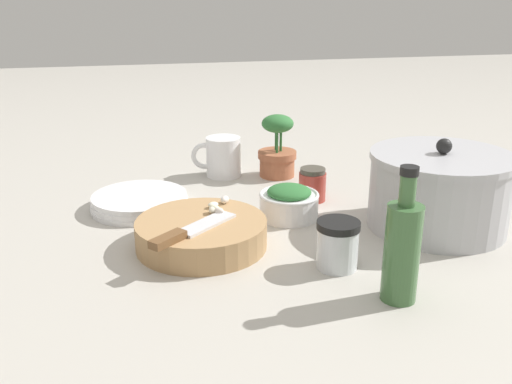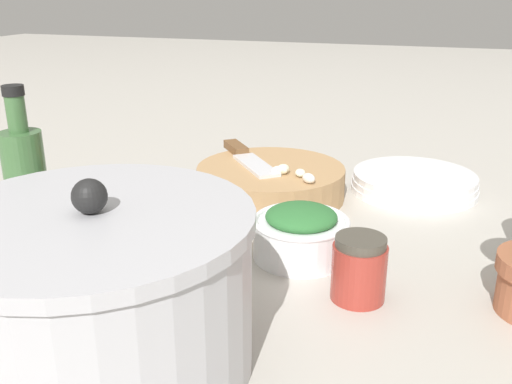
{
  "view_description": "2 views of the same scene",
  "coord_description": "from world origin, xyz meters",
  "px_view_note": "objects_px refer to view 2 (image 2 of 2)",
  "views": [
    {
      "loc": [
        0.94,
        -0.22,
        0.42
      ],
      "look_at": [
        0.03,
        -0.01,
        0.09
      ],
      "focal_mm": 40.0,
      "sensor_mm": 36.0,
      "label": 1
    },
    {
      "loc": [
        -0.2,
        0.68,
        0.31
      ],
      "look_at": [
        0.04,
        -0.01,
        0.04
      ],
      "focal_mm": 40.0,
      "sensor_mm": 36.0,
      "label": 2
    }
  ],
  "objects_px": {
    "cutting_board": "(271,182)",
    "oil_bottle": "(26,182)",
    "garlic_cloves": "(290,172)",
    "chef_knife": "(246,156)",
    "spice_jar": "(130,208)",
    "herb_bowl": "(301,232)",
    "stock_pot": "(100,292)",
    "honey_jar": "(359,269)",
    "plate_stack": "(414,183)"
  },
  "relations": [
    {
      "from": "garlic_cloves",
      "to": "stock_pot",
      "type": "height_order",
      "value": "stock_pot"
    },
    {
      "from": "plate_stack",
      "to": "stock_pot",
      "type": "height_order",
      "value": "stock_pot"
    },
    {
      "from": "cutting_board",
      "to": "garlic_cloves",
      "type": "distance_m",
      "value": 0.06
    },
    {
      "from": "honey_jar",
      "to": "oil_bottle",
      "type": "xyz_separation_m",
      "value": [
        0.42,
        -0.01,
        0.05
      ]
    },
    {
      "from": "oil_bottle",
      "to": "stock_pot",
      "type": "xyz_separation_m",
      "value": [
        -0.23,
        0.19,
        -0.01
      ]
    },
    {
      "from": "garlic_cloves",
      "to": "oil_bottle",
      "type": "height_order",
      "value": "oil_bottle"
    },
    {
      "from": "stock_pot",
      "to": "chef_knife",
      "type": "bearing_deg",
      "value": -85.18
    },
    {
      "from": "honey_jar",
      "to": "oil_bottle",
      "type": "height_order",
      "value": "oil_bottle"
    },
    {
      "from": "chef_knife",
      "to": "plate_stack",
      "type": "bearing_deg",
      "value": 155.15
    },
    {
      "from": "herb_bowl",
      "to": "honey_jar",
      "type": "height_order",
      "value": "honey_jar"
    },
    {
      "from": "garlic_cloves",
      "to": "spice_jar",
      "type": "bearing_deg",
      "value": 44.83
    },
    {
      "from": "honey_jar",
      "to": "stock_pot",
      "type": "distance_m",
      "value": 0.26
    },
    {
      "from": "herb_bowl",
      "to": "spice_jar",
      "type": "height_order",
      "value": "spice_jar"
    },
    {
      "from": "garlic_cloves",
      "to": "honey_jar",
      "type": "relative_size",
      "value": 1.09
    },
    {
      "from": "plate_stack",
      "to": "oil_bottle",
      "type": "xyz_separation_m",
      "value": [
        0.45,
        0.35,
        0.06
      ]
    },
    {
      "from": "cutting_board",
      "to": "honey_jar",
      "type": "bearing_deg",
      "value": 124.38
    },
    {
      "from": "garlic_cloves",
      "to": "chef_knife",
      "type": "bearing_deg",
      "value": -34.14
    },
    {
      "from": "cutting_board",
      "to": "oil_bottle",
      "type": "bearing_deg",
      "value": 46.4
    },
    {
      "from": "spice_jar",
      "to": "stock_pot",
      "type": "xyz_separation_m",
      "value": [
        -0.12,
        0.24,
        0.03
      ]
    },
    {
      "from": "herb_bowl",
      "to": "garlic_cloves",
      "type": "bearing_deg",
      "value": -69.8
    },
    {
      "from": "spice_jar",
      "to": "oil_bottle",
      "type": "xyz_separation_m",
      "value": [
        0.11,
        0.05,
        0.04
      ]
    },
    {
      "from": "cutting_board",
      "to": "herb_bowl",
      "type": "distance_m",
      "value": 0.21
    },
    {
      "from": "cutting_board",
      "to": "garlic_cloves",
      "type": "xyz_separation_m",
      "value": [
        -0.04,
        0.03,
        0.03
      ]
    },
    {
      "from": "chef_knife",
      "to": "honey_jar",
      "type": "height_order",
      "value": "honey_jar"
    },
    {
      "from": "cutting_board",
      "to": "chef_knife",
      "type": "bearing_deg",
      "value": -28.28
    },
    {
      "from": "garlic_cloves",
      "to": "herb_bowl",
      "type": "bearing_deg",
      "value": 110.2
    },
    {
      "from": "chef_knife",
      "to": "stock_pot",
      "type": "xyz_separation_m",
      "value": [
        -0.04,
        0.47,
        0.02
      ]
    },
    {
      "from": "plate_stack",
      "to": "honey_jar",
      "type": "bearing_deg",
      "value": 85.06
    },
    {
      "from": "chef_knife",
      "to": "spice_jar",
      "type": "xyz_separation_m",
      "value": [
        0.08,
        0.23,
        -0.01
      ]
    },
    {
      "from": "chef_knife",
      "to": "plate_stack",
      "type": "relative_size",
      "value": 0.79
    },
    {
      "from": "garlic_cloves",
      "to": "herb_bowl",
      "type": "distance_m",
      "value": 0.16
    },
    {
      "from": "herb_bowl",
      "to": "stock_pot",
      "type": "bearing_deg",
      "value": 67.41
    },
    {
      "from": "chef_knife",
      "to": "honey_jar",
      "type": "relative_size",
      "value": 2.24
    },
    {
      "from": "garlic_cloves",
      "to": "stock_pot",
      "type": "bearing_deg",
      "value": 82.79
    },
    {
      "from": "chef_knife",
      "to": "honey_jar",
      "type": "distance_m",
      "value": 0.36
    },
    {
      "from": "cutting_board",
      "to": "honey_jar",
      "type": "xyz_separation_m",
      "value": [
        -0.18,
        0.26,
        0.01
      ]
    },
    {
      "from": "chef_knife",
      "to": "spice_jar",
      "type": "distance_m",
      "value": 0.24
    },
    {
      "from": "cutting_board",
      "to": "oil_bottle",
      "type": "distance_m",
      "value": 0.35
    },
    {
      "from": "garlic_cloves",
      "to": "herb_bowl",
      "type": "height_order",
      "value": "same"
    },
    {
      "from": "chef_knife",
      "to": "oil_bottle",
      "type": "xyz_separation_m",
      "value": [
        0.19,
        0.28,
        0.03
      ]
    },
    {
      "from": "garlic_cloves",
      "to": "spice_jar",
      "type": "xyz_separation_m",
      "value": [
        0.17,
        0.17,
        -0.02
      ]
    },
    {
      "from": "spice_jar",
      "to": "stock_pot",
      "type": "height_order",
      "value": "stock_pot"
    },
    {
      "from": "herb_bowl",
      "to": "stock_pot",
      "type": "xyz_separation_m",
      "value": [
        0.11,
        0.26,
        0.04
      ]
    },
    {
      "from": "garlic_cloves",
      "to": "stock_pot",
      "type": "relative_size",
      "value": 0.29
    },
    {
      "from": "cutting_board",
      "to": "stock_pot",
      "type": "relative_size",
      "value": 0.87
    },
    {
      "from": "stock_pot",
      "to": "herb_bowl",
      "type": "bearing_deg",
      "value": -112.59
    },
    {
      "from": "garlic_cloves",
      "to": "plate_stack",
      "type": "distance_m",
      "value": 0.22
    },
    {
      "from": "garlic_cloves",
      "to": "spice_jar",
      "type": "distance_m",
      "value": 0.23
    },
    {
      "from": "garlic_cloves",
      "to": "herb_bowl",
      "type": "relative_size",
      "value": 0.65
    },
    {
      "from": "honey_jar",
      "to": "stock_pot",
      "type": "bearing_deg",
      "value": 44.02
    }
  ]
}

